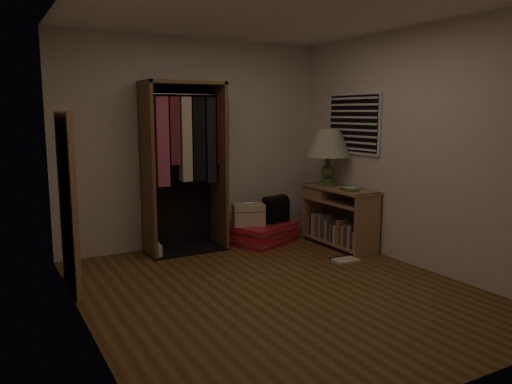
{
  "coord_description": "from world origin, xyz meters",
  "views": [
    {
      "loc": [
        -2.4,
        -3.9,
        1.69
      ],
      "look_at": [
        0.3,
        0.95,
        0.8
      ],
      "focal_mm": 35.0,
      "sensor_mm": 36.0,
      "label": 1
    }
  ],
  "objects_px": {
    "floor_mirror": "(68,202)",
    "black_bag": "(275,208)",
    "console_bookshelf": "(337,215)",
    "train_case": "(248,214)",
    "table_lamp": "(328,144)",
    "open_wardrobe": "(187,152)",
    "white_jug": "(158,252)",
    "pink_suitcase": "(263,233)"
  },
  "relations": [
    {
      "from": "pink_suitcase",
      "to": "table_lamp",
      "type": "distance_m",
      "value": 1.43
    },
    {
      "from": "console_bookshelf",
      "to": "table_lamp",
      "type": "xyz_separation_m",
      "value": [
        0.0,
        0.21,
        0.89
      ]
    },
    {
      "from": "floor_mirror",
      "to": "table_lamp",
      "type": "distance_m",
      "value": 3.28
    },
    {
      "from": "table_lamp",
      "to": "floor_mirror",
      "type": "bearing_deg",
      "value": -175.42
    },
    {
      "from": "black_bag",
      "to": "table_lamp",
      "type": "relative_size",
      "value": 0.51
    },
    {
      "from": "pink_suitcase",
      "to": "white_jug",
      "type": "bearing_deg",
      "value": 158.12
    },
    {
      "from": "open_wardrobe",
      "to": "train_case",
      "type": "bearing_deg",
      "value": -8.92
    },
    {
      "from": "pink_suitcase",
      "to": "table_lamp",
      "type": "xyz_separation_m",
      "value": [
        0.77,
        -0.34,
        1.16
      ]
    },
    {
      "from": "floor_mirror",
      "to": "black_bag",
      "type": "xyz_separation_m",
      "value": [
        2.68,
        0.63,
        -0.42
      ]
    },
    {
      "from": "open_wardrobe",
      "to": "table_lamp",
      "type": "relative_size",
      "value": 2.82
    },
    {
      "from": "console_bookshelf",
      "to": "pink_suitcase",
      "type": "xyz_separation_m",
      "value": [
        -0.77,
        0.55,
        -0.27
      ]
    },
    {
      "from": "open_wardrobe",
      "to": "white_jug",
      "type": "bearing_deg",
      "value": -158.22
    },
    {
      "from": "open_wardrobe",
      "to": "pink_suitcase",
      "type": "bearing_deg",
      "value": -9.76
    },
    {
      "from": "white_jug",
      "to": "pink_suitcase",
      "type": "bearing_deg",
      "value": 0.61
    },
    {
      "from": "train_case",
      "to": "white_jug",
      "type": "bearing_deg",
      "value": -158.73
    },
    {
      "from": "pink_suitcase",
      "to": "table_lamp",
      "type": "relative_size",
      "value": 1.36
    },
    {
      "from": "pink_suitcase",
      "to": "table_lamp",
      "type": "bearing_deg",
      "value": -46.34
    },
    {
      "from": "table_lamp",
      "to": "console_bookshelf",
      "type": "bearing_deg",
      "value": -91.08
    },
    {
      "from": "train_case",
      "to": "console_bookshelf",
      "type": "bearing_deg",
      "value": -13.31
    },
    {
      "from": "black_bag",
      "to": "open_wardrobe",
      "type": "bearing_deg",
      "value": 159.86
    },
    {
      "from": "table_lamp",
      "to": "white_jug",
      "type": "bearing_deg",
      "value": 171.59
    },
    {
      "from": "open_wardrobe",
      "to": "black_bag",
      "type": "height_order",
      "value": "open_wardrobe"
    },
    {
      "from": "white_jug",
      "to": "black_bag",
      "type": "bearing_deg",
      "value": 1.75
    },
    {
      "from": "console_bookshelf",
      "to": "white_jug",
      "type": "height_order",
      "value": "console_bookshelf"
    },
    {
      "from": "pink_suitcase",
      "to": "black_bag",
      "type": "relative_size",
      "value": 2.68
    },
    {
      "from": "floor_mirror",
      "to": "table_lamp",
      "type": "relative_size",
      "value": 2.34
    },
    {
      "from": "pink_suitcase",
      "to": "open_wardrobe",
      "type": "bearing_deg",
      "value": 147.75
    },
    {
      "from": "console_bookshelf",
      "to": "black_bag",
      "type": "relative_size",
      "value": 3.03
    },
    {
      "from": "console_bookshelf",
      "to": "table_lamp",
      "type": "height_order",
      "value": "table_lamp"
    },
    {
      "from": "floor_mirror",
      "to": "black_bag",
      "type": "bearing_deg",
      "value": 13.32
    },
    {
      "from": "console_bookshelf",
      "to": "train_case",
      "type": "bearing_deg",
      "value": 148.22
    },
    {
      "from": "console_bookshelf",
      "to": "open_wardrobe",
      "type": "xyz_separation_m",
      "value": [
        -1.74,
        0.72,
        0.82
      ]
    },
    {
      "from": "open_wardrobe",
      "to": "table_lamp",
      "type": "xyz_separation_m",
      "value": [
        1.74,
        -0.51,
        0.07
      ]
    },
    {
      "from": "white_jug",
      "to": "console_bookshelf",
      "type": "bearing_deg",
      "value": -13.68
    },
    {
      "from": "console_bookshelf",
      "to": "white_jug",
      "type": "bearing_deg",
      "value": 166.32
    },
    {
      "from": "floor_mirror",
      "to": "pink_suitcase",
      "type": "height_order",
      "value": "floor_mirror"
    },
    {
      "from": "black_bag",
      "to": "white_jug",
      "type": "distance_m",
      "value": 1.67
    },
    {
      "from": "open_wardrobe",
      "to": "white_jug",
      "type": "height_order",
      "value": "open_wardrobe"
    },
    {
      "from": "train_case",
      "to": "black_bag",
      "type": "relative_size",
      "value": 1.28
    },
    {
      "from": "console_bookshelf",
      "to": "white_jug",
      "type": "xyz_separation_m",
      "value": [
        -2.2,
        0.53,
        -0.31
      ]
    },
    {
      "from": "train_case",
      "to": "table_lamp",
      "type": "distance_m",
      "value": 1.37
    },
    {
      "from": "console_bookshelf",
      "to": "table_lamp",
      "type": "distance_m",
      "value": 0.91
    }
  ]
}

